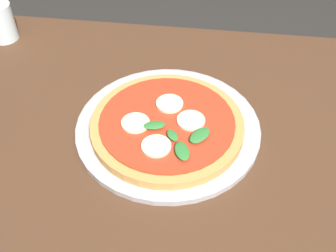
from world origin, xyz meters
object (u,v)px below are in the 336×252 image
(serving_tray, at_px, (168,127))
(pizza, at_px, (167,125))
(dining_table, at_px, (191,183))
(glass_cup, at_px, (1,22))

(serving_tray, height_order, pizza, pizza)
(dining_table, distance_m, glass_cup, 0.60)
(serving_tray, distance_m, pizza, 0.02)
(serving_tray, relative_size, glass_cup, 3.92)
(dining_table, height_order, pizza, pizza)
(pizza, height_order, glass_cup, glass_cup)
(serving_tray, distance_m, glass_cup, 0.52)
(glass_cup, bearing_deg, pizza, 148.18)
(dining_table, distance_m, serving_tray, 0.13)
(serving_tray, bearing_deg, glass_cup, -30.82)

